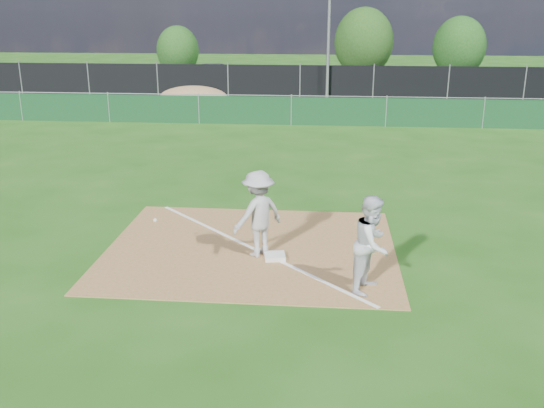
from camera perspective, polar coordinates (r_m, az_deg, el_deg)
The scene contains 17 objects.
ground at distance 21.34m, azimuth 1.00°, elevation 4.97°, with size 90.00×90.00×0.00m, color #1C4E10.
infield_dirt at distance 12.78m, azimuth -1.97°, elevation -4.17°, with size 6.00×5.00×0.02m, color olive.
foul_line at distance 12.77m, azimuth -1.97°, elevation -4.11°, with size 0.08×7.00×0.01m, color white.
green_fence at distance 26.12m, azimuth 1.82°, elevation 8.74°, with size 44.00×0.05×1.20m, color #0E361A.
dirt_mound at distance 30.24m, azimuth -7.41°, elevation 9.86°, with size 3.38×2.60×1.17m, color #956F47.
black_fence at distance 33.99m, azimuth 2.65°, elevation 11.42°, with size 46.00×0.04×1.80m, color black.
parking_lot at distance 39.06m, azimuth 2.97°, elevation 10.97°, with size 46.00×9.00×0.01m, color black.
light_pole at distance 33.44m, azimuth 5.38°, elevation 16.58°, with size 0.16×0.16×8.00m, color slate.
first_base at distance 12.23m, azimuth 0.27°, elevation -4.94°, with size 0.40×0.40×0.09m, color silver.
play_at_first at distance 12.10m, azimuth -1.31°, elevation -0.93°, with size 2.78×1.26×1.77m.
runner at distance 10.80m, azimuth 9.41°, elevation -3.73°, with size 0.85×0.67×1.76m, color silver.
car_left at distance 39.03m, azimuth -4.97°, elevation 12.07°, with size 1.83×4.54×1.55m, color #A6A8AD.
car_mid at distance 38.31m, azimuth 2.45°, elevation 11.85°, with size 1.42×4.07×1.34m, color black.
car_right at distance 39.56m, azimuth 12.25°, elevation 11.63°, with size 1.80×4.44×1.29m, color black.
tree_left at distance 45.31m, azimuth -8.86°, elevation 14.10°, with size 3.01×3.01×3.57m.
tree_mid at distance 43.94m, azimuth 8.64°, elevation 14.84°, with size 4.08×4.08×4.84m.
tree_right at distance 44.87m, azimuth 17.21°, elevation 13.95°, with size 3.59×3.59×4.26m.
Camera 1 is at (1.50, -10.73, 4.85)m, focal length 40.00 mm.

